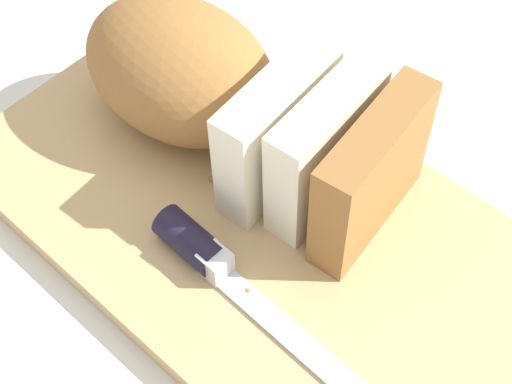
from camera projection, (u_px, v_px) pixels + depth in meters
ground_plane at (256, 230)px, 0.57m from camera, size 3.00×3.00×0.00m
cutting_board at (256, 223)px, 0.56m from camera, size 0.45×0.26×0.02m
bread_loaf at (228, 96)px, 0.55m from camera, size 0.28×0.15×0.10m
bread_knife at (226, 273)px, 0.51m from camera, size 0.29×0.03×0.03m
crumb_near_knife at (248, 291)px, 0.51m from camera, size 0.00×0.00×0.00m
crumb_near_loaf at (209, 181)px, 0.57m from camera, size 0.01×0.01×0.01m
crumb_stray_left at (345, 227)px, 0.54m from camera, size 0.01×0.01×0.01m
crumb_stray_right at (310, 237)px, 0.54m from camera, size 0.01×0.01×0.01m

